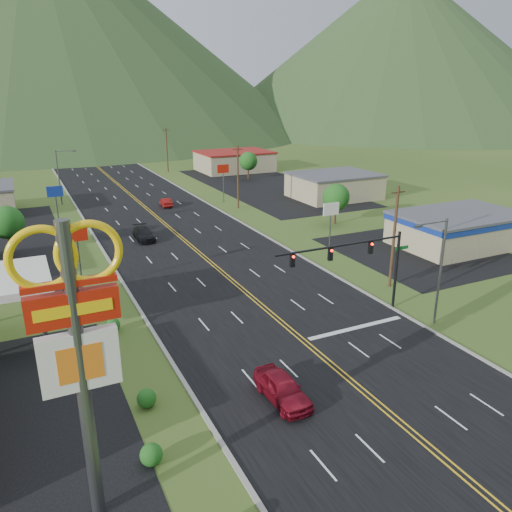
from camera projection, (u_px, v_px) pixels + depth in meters
name	position (u px, v px, depth m)	size (l,w,h in m)	color
ground	(412.00, 433.00, 28.44)	(500.00, 500.00, 0.00)	#34501C
road	(412.00, 433.00, 28.44)	(20.00, 460.00, 0.04)	black
curb_west	(251.00, 492.00, 24.26)	(0.30, 460.00, 0.14)	gray
pylon_sign	(76.00, 333.00, 20.14)	(4.32, 0.60, 14.00)	#59595E
traffic_signal	(360.00, 257.00, 41.32)	(13.10, 0.43, 7.00)	black
streetlight_east	(438.00, 265.00, 39.89)	(3.28, 0.25, 9.00)	#59595E
streetlight_west	(60.00, 174.00, 81.62)	(3.28, 0.25, 9.00)	#59595E
building_east_near	(459.00, 227.00, 61.37)	(15.40, 10.40, 4.10)	#C9BC8B
building_east_mid	(334.00, 186.00, 87.79)	(14.40, 11.40, 4.30)	#C9BC8B
building_east_far	(234.00, 161.00, 115.94)	(16.40, 12.40, 4.50)	#C9BC8B
pole_sign_west_a	(77.00, 241.00, 46.61)	(2.00, 0.18, 6.40)	#59595E
pole_sign_west_b	(55.00, 196.00, 65.36)	(2.00, 0.18, 6.40)	#59595E
pole_sign_east_a	(331.00, 215.00, 56.02)	(2.00, 0.18, 6.40)	#59595E
pole_sign_east_b	(223.00, 173.00, 83.30)	(2.00, 0.18, 6.40)	#59595E
tree_west_a	(7.00, 223.00, 57.30)	(3.84, 3.84, 5.82)	#382314
tree_east_a	(336.00, 197.00, 70.33)	(3.84, 3.84, 5.82)	#382314
tree_east_b	(248.00, 161.00, 104.36)	(3.84, 3.84, 5.82)	#382314
utility_pole_a	(394.00, 236.00, 47.68)	(1.60, 0.28, 10.00)	#382314
utility_pole_b	(238.00, 177.00, 79.22)	(1.60, 0.28, 10.00)	#382314
utility_pole_c	(167.00, 149.00, 113.31)	(1.60, 0.28, 10.00)	#382314
utility_pole_d	(129.00, 135.00, 147.40)	(1.60, 0.28, 10.00)	#382314
mountain_n	(42.00, 24.00, 202.22)	(220.00, 220.00, 85.00)	#25401D
mountain_ne	(399.00, 49.00, 228.17)	(180.00, 180.00, 70.00)	#25401D
car_red_near	(282.00, 389.00, 31.10)	(2.00, 4.98, 1.70)	maroon
car_dark_mid	(144.00, 234.00, 63.91)	(2.13, 5.24, 1.52)	black
car_red_far	(166.00, 202.00, 81.80)	(1.43, 4.09, 1.35)	maroon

